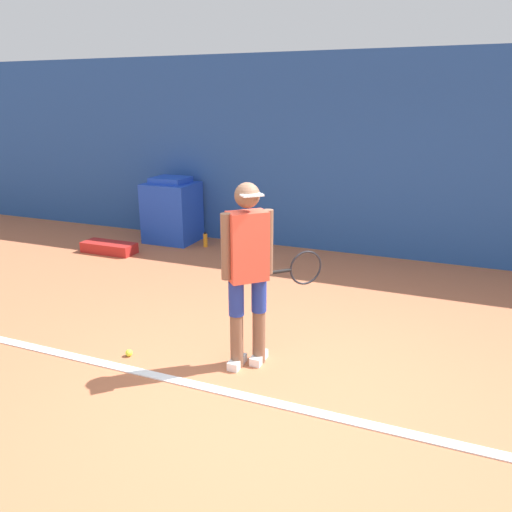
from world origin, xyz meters
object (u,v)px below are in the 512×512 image
(equipment_bag, at_px, (109,248))
(tennis_ball, at_px, (129,353))
(covered_chair, at_px, (172,211))
(water_bottle, at_px, (205,240))
(tennis_player, at_px, (249,268))

(equipment_bag, bearing_deg, tennis_ball, -49.46)
(equipment_bag, bearing_deg, covered_chair, 59.40)
(water_bottle, bearing_deg, covered_chair, 170.00)
(tennis_player, xyz_separation_m, tennis_ball, (-1.13, -0.31, -0.92))
(tennis_player, relative_size, water_bottle, 6.90)
(equipment_bag, relative_size, water_bottle, 3.60)
(covered_chair, bearing_deg, water_bottle, -10.00)
(covered_chair, xyz_separation_m, water_bottle, (0.69, -0.12, -0.42))
(covered_chair, distance_m, water_bottle, 0.82)
(tennis_ball, bearing_deg, water_bottle, 106.28)
(tennis_player, bearing_deg, covered_chair, 85.54)
(equipment_bag, bearing_deg, water_bottle, 34.43)
(covered_chair, relative_size, equipment_bag, 1.25)
(tennis_player, xyz_separation_m, equipment_bag, (-3.48, 2.44, -0.87))
(tennis_ball, bearing_deg, covered_chair, 115.05)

